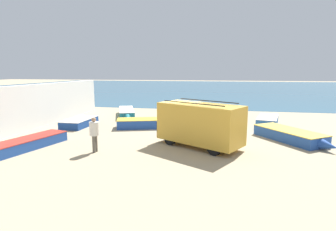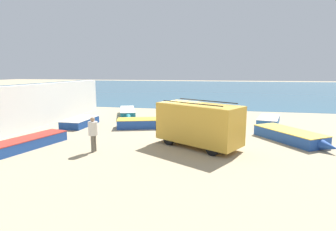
{
  "view_description": "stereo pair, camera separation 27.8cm",
  "coord_description": "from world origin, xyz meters",
  "px_view_note": "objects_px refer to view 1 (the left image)",
  "views": [
    {
      "loc": [
        2.07,
        -15.99,
        4.14
      ],
      "look_at": [
        -1.34,
        2.09,
        1.0
      ],
      "focal_mm": 28.0,
      "sensor_mm": 36.0,
      "label": 1
    },
    {
      "loc": [
        2.34,
        -15.94,
        4.14
      ],
      "look_at": [
        -1.34,
        2.09,
        1.0
      ],
      "focal_mm": 28.0,
      "sensor_mm": 36.0,
      "label": 2
    }
  ],
  "objects_px": {
    "fishing_rowboat_4": "(207,118)",
    "fishing_rowboat_6": "(25,144)",
    "fishing_rowboat_5": "(127,113)",
    "fisherman_2": "(94,131)",
    "parked_van": "(199,123)",
    "fishing_rowboat_3": "(291,135)",
    "fishing_rowboat_1": "(80,122)",
    "fisherman_0": "(167,108)",
    "fishing_rowboat_2": "(268,120)",
    "fishing_rowboat_0": "(145,123)",
    "fisherman_1": "(202,116)"
  },
  "relations": [
    {
      "from": "fisherman_0",
      "to": "fishing_rowboat_0",
      "type": "bearing_deg",
      "value": -68.51
    },
    {
      "from": "fishing_rowboat_4",
      "to": "fishing_rowboat_6",
      "type": "bearing_deg",
      "value": -135.98
    },
    {
      "from": "fishing_rowboat_2",
      "to": "fishing_rowboat_4",
      "type": "height_order",
      "value": "fishing_rowboat_4"
    },
    {
      "from": "fishing_rowboat_5",
      "to": "fisherman_0",
      "type": "bearing_deg",
      "value": 55.52
    },
    {
      "from": "fishing_rowboat_2",
      "to": "fishing_rowboat_5",
      "type": "relative_size",
      "value": 0.77
    },
    {
      "from": "parked_van",
      "to": "fisherman_2",
      "type": "bearing_deg",
      "value": 51.26
    },
    {
      "from": "fishing_rowboat_1",
      "to": "fishing_rowboat_6",
      "type": "relative_size",
      "value": 0.73
    },
    {
      "from": "fishing_rowboat_4",
      "to": "fishing_rowboat_6",
      "type": "height_order",
      "value": "fishing_rowboat_4"
    },
    {
      "from": "fishing_rowboat_1",
      "to": "fishing_rowboat_2",
      "type": "distance_m",
      "value": 14.65
    },
    {
      "from": "fishing_rowboat_1",
      "to": "fishing_rowboat_6",
      "type": "distance_m",
      "value": 6.13
    },
    {
      "from": "fishing_rowboat_3",
      "to": "fishing_rowboat_5",
      "type": "height_order",
      "value": "fishing_rowboat_3"
    },
    {
      "from": "fishing_rowboat_0",
      "to": "fisherman_2",
      "type": "bearing_deg",
      "value": -115.59
    },
    {
      "from": "parked_van",
      "to": "fishing_rowboat_2",
      "type": "height_order",
      "value": "parked_van"
    },
    {
      "from": "fishing_rowboat_2",
      "to": "fishing_rowboat_3",
      "type": "height_order",
      "value": "fishing_rowboat_3"
    },
    {
      "from": "fisherman_0",
      "to": "fishing_rowboat_3",
      "type": "bearing_deg",
      "value": 4.36
    },
    {
      "from": "fishing_rowboat_2",
      "to": "fishing_rowboat_6",
      "type": "height_order",
      "value": "fishing_rowboat_2"
    },
    {
      "from": "fishing_rowboat_3",
      "to": "fisherman_2",
      "type": "relative_size",
      "value": 2.65
    },
    {
      "from": "parked_van",
      "to": "fishing_rowboat_3",
      "type": "distance_m",
      "value": 5.87
    },
    {
      "from": "fishing_rowboat_2",
      "to": "fishing_rowboat_3",
      "type": "relative_size",
      "value": 0.88
    },
    {
      "from": "fishing_rowboat_3",
      "to": "fisherman_0",
      "type": "height_order",
      "value": "fisherman_0"
    },
    {
      "from": "fishing_rowboat_3",
      "to": "fishing_rowboat_5",
      "type": "relative_size",
      "value": 0.87
    },
    {
      "from": "fishing_rowboat_4",
      "to": "fishing_rowboat_5",
      "type": "distance_m",
      "value": 7.49
    },
    {
      "from": "fisherman_2",
      "to": "fishing_rowboat_3",
      "type": "bearing_deg",
      "value": -151.86
    },
    {
      "from": "fishing_rowboat_3",
      "to": "fisherman_1",
      "type": "xyz_separation_m",
      "value": [
        -5.44,
        1.73,
        0.68
      ]
    },
    {
      "from": "fisherman_1",
      "to": "fishing_rowboat_2",
      "type": "bearing_deg",
      "value": -30.13
    },
    {
      "from": "parked_van",
      "to": "fishing_rowboat_0",
      "type": "distance_m",
      "value": 6.04
    },
    {
      "from": "fishing_rowboat_1",
      "to": "fishing_rowboat_2",
      "type": "height_order",
      "value": "fishing_rowboat_2"
    },
    {
      "from": "parked_van",
      "to": "fishing_rowboat_0",
      "type": "height_order",
      "value": "parked_van"
    },
    {
      "from": "parked_van",
      "to": "fishing_rowboat_6",
      "type": "height_order",
      "value": "parked_van"
    },
    {
      "from": "fisherman_0",
      "to": "fisherman_2",
      "type": "distance_m",
      "value": 9.86
    },
    {
      "from": "fishing_rowboat_5",
      "to": "fisherman_2",
      "type": "bearing_deg",
      "value": -10.24
    },
    {
      "from": "fishing_rowboat_0",
      "to": "fishing_rowboat_2",
      "type": "distance_m",
      "value": 9.71
    },
    {
      "from": "fishing_rowboat_2",
      "to": "fisherman_1",
      "type": "xyz_separation_m",
      "value": [
        -5.01,
        -3.45,
        0.71
      ]
    },
    {
      "from": "parked_van",
      "to": "fishing_rowboat_5",
      "type": "relative_size",
      "value": 0.9
    },
    {
      "from": "fishing_rowboat_2",
      "to": "fishing_rowboat_5",
      "type": "xyz_separation_m",
      "value": [
        -12.18,
        1.2,
        0.03
      ]
    },
    {
      "from": "fisherman_2",
      "to": "fishing_rowboat_1",
      "type": "bearing_deg",
      "value": -48.96
    },
    {
      "from": "fishing_rowboat_0",
      "to": "fishing_rowboat_2",
      "type": "relative_size",
      "value": 1.1
    },
    {
      "from": "fishing_rowboat_6",
      "to": "fishing_rowboat_3",
      "type": "bearing_deg",
      "value": 121.09
    },
    {
      "from": "fisherman_0",
      "to": "fisherman_1",
      "type": "bearing_deg",
      "value": -12.51
    },
    {
      "from": "fishing_rowboat_0",
      "to": "fishing_rowboat_4",
      "type": "bearing_deg",
      "value": 18.92
    },
    {
      "from": "fisherman_2",
      "to": "parked_van",
      "type": "bearing_deg",
      "value": -152.4
    },
    {
      "from": "fishing_rowboat_1",
      "to": "fishing_rowboat_4",
      "type": "distance_m",
      "value": 10.04
    },
    {
      "from": "fishing_rowboat_5",
      "to": "fisherman_2",
      "type": "height_order",
      "value": "fisherman_2"
    },
    {
      "from": "fishing_rowboat_5",
      "to": "fishing_rowboat_6",
      "type": "xyz_separation_m",
      "value": [
        -1.84,
        -10.83,
        -0.04
      ]
    },
    {
      "from": "fisherman_1",
      "to": "fishing_rowboat_4",
      "type": "bearing_deg",
      "value": 21.69
    },
    {
      "from": "fishing_rowboat_4",
      "to": "fisherman_2",
      "type": "bearing_deg",
      "value": -121.73
    },
    {
      "from": "fishing_rowboat_4",
      "to": "fishing_rowboat_3",
      "type": "bearing_deg",
      "value": -46.73
    },
    {
      "from": "fishing_rowboat_3",
      "to": "fisherman_2",
      "type": "xyz_separation_m",
      "value": [
        -10.54,
        -4.23,
        0.76
      ]
    },
    {
      "from": "fishing_rowboat_5",
      "to": "fishing_rowboat_6",
      "type": "relative_size",
      "value": 1.05
    },
    {
      "from": "fisherman_1",
      "to": "fisherman_2",
      "type": "distance_m",
      "value": 7.85
    }
  ]
}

